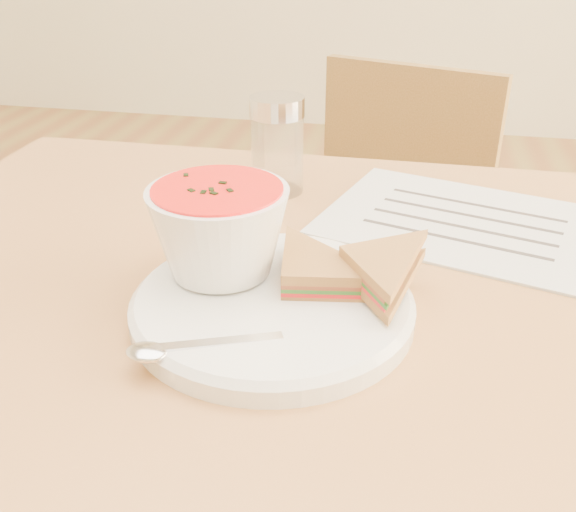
% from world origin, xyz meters
% --- Properties ---
extents(chair_far, '(0.46, 0.46, 0.81)m').
position_xyz_m(chair_far, '(0.02, 0.56, 0.41)').
color(chair_far, brown).
rests_on(chair_far, floor).
extents(plate, '(0.31, 0.31, 0.02)m').
position_xyz_m(plate, '(-0.02, -0.08, 0.76)').
color(plate, white).
rests_on(plate, dining_table).
extents(soup_bowl, '(0.16, 0.16, 0.09)m').
position_xyz_m(soup_bowl, '(-0.08, -0.05, 0.81)').
color(soup_bowl, white).
rests_on(soup_bowl, plate).
extents(sandwich_half_a, '(0.11, 0.11, 0.03)m').
position_xyz_m(sandwich_half_a, '(-0.01, -0.09, 0.78)').
color(sandwich_half_a, '#9F6A38').
rests_on(sandwich_half_a, plate).
extents(sandwich_half_b, '(0.13, 0.13, 0.03)m').
position_xyz_m(sandwich_half_b, '(0.03, -0.04, 0.79)').
color(sandwich_half_b, '#9F6A38').
rests_on(sandwich_half_b, plate).
extents(spoon, '(0.17, 0.10, 0.01)m').
position_xyz_m(spoon, '(-0.05, -0.16, 0.77)').
color(spoon, silver).
rests_on(spoon, plate).
extents(paper_menu, '(0.37, 0.31, 0.00)m').
position_xyz_m(paper_menu, '(0.16, 0.15, 0.75)').
color(paper_menu, silver).
rests_on(paper_menu, dining_table).
extents(condiment_shaker, '(0.07, 0.07, 0.12)m').
position_xyz_m(condiment_shaker, '(-0.08, 0.20, 0.81)').
color(condiment_shaker, silver).
rests_on(condiment_shaker, dining_table).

